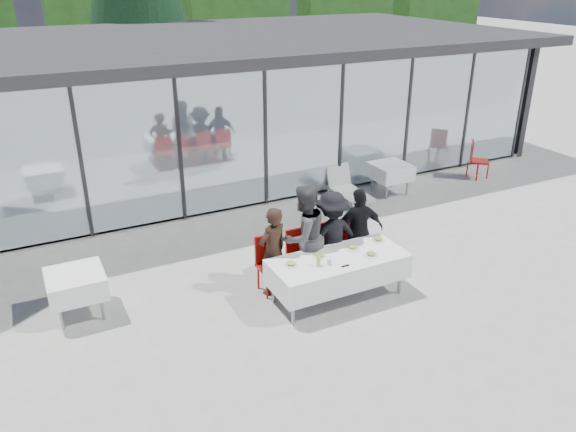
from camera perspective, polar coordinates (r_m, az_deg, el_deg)
The scene contains 25 objects.
ground at distance 9.41m, azimuth 2.30°, elevation -8.44°, with size 90.00×90.00×0.00m, color #A19F99.
pavilion at distance 16.47m, azimuth -5.34°, elevation 13.72°, with size 14.80×8.80×3.44m.
treeline at distance 35.10m, azimuth -24.59°, elevation 17.28°, with size 62.50×2.00×4.40m.
dining_table at distance 9.22m, azimuth 5.10°, elevation -5.38°, with size 2.26×0.96×0.75m.
diner_a at distance 9.23m, azimuth -1.55°, elevation -3.61°, with size 0.56×0.56×1.54m, color #331F16.
diner_chair_a at distance 9.43m, azimuth -1.85°, elevation -4.57°, with size 0.44×0.44×0.97m.
diner_b at distance 9.39m, azimuth 1.60°, elevation -2.11°, with size 0.89×0.89×1.83m, color #484848.
diner_chair_b at distance 9.66m, azimuth 1.25°, elevation -3.84°, with size 0.44×0.44×0.97m.
diner_c at distance 9.69m, azimuth 4.44°, elevation -2.05°, with size 1.04×1.04×1.61m, color black.
diner_chair_c at distance 9.90m, azimuth 4.04°, elevation -3.18°, with size 0.44×0.44×0.97m.
diner_d at distance 9.97m, azimuth 7.21°, elevation -1.51°, with size 0.92×0.92×1.57m, color black.
diner_chair_d at distance 10.17m, azimuth 6.78°, elevation -2.52°, with size 0.44×0.44×0.97m.
plate_a at distance 8.84m, azimuth 0.32°, elevation -4.89°, with size 0.23×0.23×0.07m.
plate_b at distance 9.10m, azimuth 3.21°, elevation -4.02°, with size 0.23×0.23×0.07m.
plate_c at distance 9.40m, azimuth 6.59°, elevation -3.17°, with size 0.23×0.23×0.07m.
plate_d at distance 9.73m, azimuth 9.14°, elevation -2.35°, with size 0.23×0.23×0.07m.
plate_extra at distance 9.22m, azimuth 8.45°, elevation -3.86°, with size 0.23×0.23×0.07m.
juice_bottle at distance 8.80m, azimuth 3.12°, elevation -4.65°, with size 0.06×0.06×0.16m, color #94C853.
drinking_glasses at distance 8.87m, azimuth 4.22°, elevation -4.68°, with size 0.07×0.07×0.10m.
folded_eyeglasses at distance 8.87m, azimuth 5.85°, elevation -5.06°, with size 0.14×0.03×0.01m, color black.
spare_table_left at distance 9.34m, azimuth -20.74°, elevation -6.48°, with size 0.86×0.86×0.74m.
spare_table_right at distance 13.73m, azimuth 10.36°, elevation 4.48°, with size 0.86×0.86×0.74m.
spare_chair_a at distance 15.36m, azimuth 18.51°, elevation 5.65°, with size 0.62×0.62×0.97m.
spare_chair_b at distance 15.53m, azimuth 14.27°, elevation 6.34°, with size 0.46×0.46×0.97m.
lounger at distance 13.39m, azimuth 5.91°, elevation 2.89°, with size 0.64×1.35×0.72m.
Camera 1 is at (-3.89, -6.94, 5.04)m, focal length 35.00 mm.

